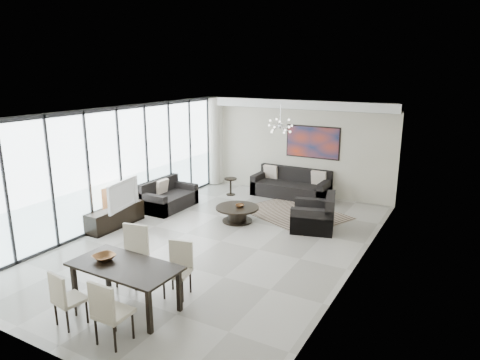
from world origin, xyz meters
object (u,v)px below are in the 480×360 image
Objects in this scene: television at (119,194)px; tv_console at (115,217)px; dining_table at (125,270)px; sofa_main at (291,187)px; coffee_table at (237,213)px.

tv_console is at bearing 87.00° from television.
television is (0.16, 0.02, 0.60)m from tv_console.
sofa_main is at bearing 90.81° from dining_table.
tv_console is (-2.44, -1.79, 0.03)m from coffee_table.
television is at bearing 7.68° from tv_console.
tv_console is at bearing 137.59° from dining_table.
coffee_table is 0.48× the size of sofa_main.
television is at bearing -120.13° from sofa_main.
dining_table is at bearing -84.33° from coffee_table.
dining_table is at bearing -89.19° from sofa_main.
sofa_main is 1.44× the size of tv_console.
television is 0.66× the size of dining_table.
television reaches higher than coffee_table.
television is 3.81m from dining_table.
coffee_table is 2.95m from television.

